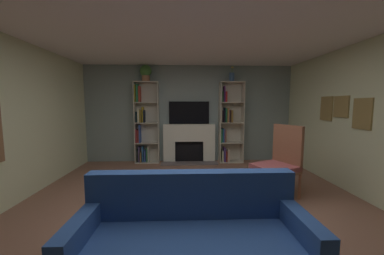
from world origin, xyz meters
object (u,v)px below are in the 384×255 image
(bookshelf_left, at_px, (144,125))
(tv, at_px, (189,113))
(potted_plant, at_px, (146,72))
(armchair, at_px, (279,161))
(coffee_table, at_px, (190,202))
(fireplace, at_px, (189,142))
(bookshelf_right, at_px, (228,124))
(vase_with_flowers, at_px, (232,77))
(couch, at_px, (192,244))

(bookshelf_left, bearing_deg, tv, 3.36)
(bookshelf_left, xyz_separation_m, potted_plant, (0.07, -0.05, 1.34))
(bookshelf_left, relative_size, armchair, 1.78)
(bookshelf_left, relative_size, coffee_table, 2.75)
(fireplace, bearing_deg, bookshelf_left, 179.87)
(bookshelf_left, relative_size, bookshelf_right, 1.00)
(fireplace, bearing_deg, tv, 90.00)
(fireplace, relative_size, vase_with_flowers, 3.70)
(fireplace, xyz_separation_m, vase_with_flowers, (1.10, -0.05, 1.71))
(bookshelf_right, height_order, coffee_table, bookshelf_right)
(tv, relative_size, couch, 0.52)
(vase_with_flowers, xyz_separation_m, coffee_table, (-1.19, -3.10, -1.90))
(bookshelf_left, bearing_deg, vase_with_flowers, -1.28)
(tv, height_order, potted_plant, potted_plant)
(fireplace, relative_size, bookshelf_left, 0.69)
(tv, distance_m, couch, 4.10)
(tv, height_order, bookshelf_right, bookshelf_right)
(bookshelf_right, bearing_deg, armchair, -79.97)
(vase_with_flowers, distance_m, coffee_table, 3.83)
(tv, relative_size, vase_with_flowers, 2.68)
(fireplace, distance_m, coffee_table, 3.16)
(bookshelf_left, relative_size, couch, 1.04)
(tv, height_order, coffee_table, tv)
(bookshelf_left, bearing_deg, potted_plant, -35.00)
(fireplace, xyz_separation_m, armchair, (1.42, -2.26, 0.07))
(fireplace, relative_size, bookshelf_right, 0.69)
(bookshelf_left, bearing_deg, fireplace, -0.13)
(couch, distance_m, coffee_table, 0.75)
(tv, distance_m, bookshelf_left, 1.22)
(fireplace, height_order, couch, fireplace)
(potted_plant, bearing_deg, coffee_table, -71.99)
(tv, distance_m, armchair, 2.82)
(couch, distance_m, armchair, 2.25)
(fireplace, relative_size, potted_plant, 3.54)
(bookshelf_right, relative_size, potted_plant, 5.10)
(potted_plant, relative_size, couch, 0.20)
(vase_with_flowers, height_order, couch, vase_with_flowers)
(tv, xyz_separation_m, couch, (-0.09, -3.97, -1.02))
(potted_plant, bearing_deg, vase_with_flowers, 0.01)
(potted_plant, distance_m, vase_with_flowers, 2.20)
(armchair, xyz_separation_m, coffee_table, (-1.52, -0.89, -0.26))
(armchair, bearing_deg, bookshelf_right, 100.03)
(bookshelf_left, relative_size, vase_with_flowers, 5.32)
(fireplace, xyz_separation_m, bookshelf_left, (-1.17, 0.00, 0.47))
(bookshelf_right, height_order, couch, bookshelf_right)
(coffee_table, bearing_deg, potted_plant, 108.01)
(fireplace, distance_m, vase_with_flowers, 2.03)
(armchair, relative_size, coffee_table, 1.55)
(coffee_table, bearing_deg, tv, 88.37)
(armchair, height_order, coffee_table, armchair)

